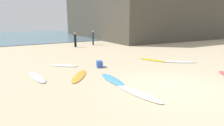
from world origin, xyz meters
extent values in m
plane|color=#C6B28E|center=(0.00, 0.00, 0.00)|extent=(120.00, 120.00, 0.00)
cube|color=slate|center=(0.00, 39.70, 0.04)|extent=(120.00, 40.00, 0.08)
cube|color=#474238|center=(21.25, 24.46, 4.56)|extent=(28.10, 29.31, 9.12)
ellipsoid|color=yellow|center=(3.42, 4.47, 0.03)|extent=(1.11, 2.17, 0.07)
ellipsoid|color=silver|center=(-4.75, 4.74, 0.04)|extent=(0.68, 2.40, 0.09)
ellipsoid|color=white|center=(-2.72, 6.50, 0.03)|extent=(1.77, 1.86, 0.07)
ellipsoid|color=white|center=(4.57, 2.87, 0.04)|extent=(2.00, 1.78, 0.08)
ellipsoid|color=orange|center=(-2.85, 3.72, 0.03)|extent=(1.83, 2.21, 0.06)
ellipsoid|color=#499BDA|center=(-1.73, 2.25, 0.04)|extent=(0.81, 2.30, 0.08)
ellipsoid|color=#F3DCC6|center=(-1.83, 0.25, 0.03)|extent=(0.71, 2.51, 0.07)
cylinder|color=#1E3342|center=(4.24, 15.55, 0.43)|extent=(0.14, 0.14, 0.87)
cylinder|color=#1E3342|center=(4.10, 15.40, 0.43)|extent=(0.14, 0.14, 0.87)
cylinder|color=#1E3342|center=(4.17, 15.48, 1.23)|extent=(0.40, 0.40, 0.72)
sphere|color=tan|center=(4.17, 15.48, 1.71)|extent=(0.23, 0.23, 0.23)
cylinder|color=black|center=(1.44, 14.84, 0.40)|extent=(0.14, 0.14, 0.80)
cylinder|color=black|center=(1.61, 14.94, 0.40)|extent=(0.14, 0.14, 0.80)
cylinder|color=black|center=(1.53, 14.89, 1.13)|extent=(0.38, 0.38, 0.66)
sphere|color=tan|center=(1.53, 14.89, 1.57)|extent=(0.22, 0.22, 0.22)
cube|color=#2D56B2|center=(-0.93, 4.91, 0.19)|extent=(0.54, 0.65, 0.39)
camera|label=1|loc=(-6.35, -4.65, 2.77)|focal=28.27mm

